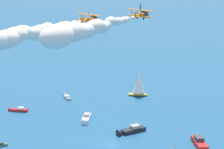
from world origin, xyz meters
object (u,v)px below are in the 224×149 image
object	(u,v)px
motorboat_near_centre	(67,97)
motorboat_outer_ring_a	(130,131)
sailboat_ahead	(139,84)
motorboat_inshore	(201,145)
motorboat_trailing	(17,110)
biplane_lead	(88,19)
biplane_wingman	(140,15)
wingwalker_wingman	(141,6)
motorboat_outer_ring_c	(86,119)
wingwalker_lead	(89,11)

from	to	relation	value
motorboat_near_centre	motorboat_outer_ring_a	size ratio (longest dim) A/B	0.65
sailboat_ahead	motorboat_inshore	bearing A→B (deg)	7.01
motorboat_trailing	biplane_lead	world-z (taller)	biplane_lead
motorboat_outer_ring_a	biplane_wingman	xyz separation A→B (m)	(8.36, 0.54, 37.04)
motorboat_inshore	wingwalker_wingman	size ratio (longest dim) A/B	6.34
sailboat_ahead	motorboat_near_centre	bearing A→B (deg)	-94.46
motorboat_outer_ring_a	motorboat_near_centre	bearing A→B (deg)	-156.42
motorboat_outer_ring_c	biplane_wingman	world-z (taller)	biplane_wingman
sailboat_ahead	motorboat_trailing	bearing A→B (deg)	-78.05
motorboat_trailing	wingwalker_lead	bearing A→B (deg)	38.52
sailboat_ahead	wingwalker_lead	distance (m)	56.34
motorboat_outer_ring_a	motorboat_inshore	bearing A→B (deg)	51.52
biplane_wingman	wingwalker_wingman	world-z (taller)	wingwalker_wingman
motorboat_inshore	sailboat_ahead	xyz separation A→B (m)	(-50.39, -6.19, 3.99)
biplane_lead	wingwalker_lead	xyz separation A→B (m)	(0.06, 0.10, 2.19)
motorboat_inshore	wingwalker_wingman	distance (m)	43.09
sailboat_ahead	biplane_wingman	xyz separation A→B (m)	(44.63, -11.04, 32.95)
motorboat_inshore	wingwalker_wingman	bearing A→B (deg)	-108.41
motorboat_outer_ring_a	biplane_lead	size ratio (longest dim) A/B	1.47
biplane_lead	wingwalker_lead	distance (m)	2.19
motorboat_near_centre	motorboat_trailing	world-z (taller)	motorboat_trailing
motorboat_outer_ring_a	biplane_lead	distance (m)	37.64
motorboat_trailing	motorboat_outer_ring_a	size ratio (longest dim) A/B	0.71
motorboat_near_centre	motorboat_outer_ring_a	bearing A→B (deg)	23.58
motorboat_trailing	biplane_wingman	bearing A→B (deg)	45.87
motorboat_near_centre	wingwalker_wingman	bearing A→B (deg)	20.40
motorboat_outer_ring_a	wingwalker_wingman	xyz separation A→B (m)	(8.42, 0.64, 39.23)
motorboat_near_centre	motorboat_outer_ring_c	bearing A→B (deg)	9.96
motorboat_outer_ring_c	wingwalker_lead	distance (m)	40.41
motorboat_outer_ring_a	wingwalker_lead	world-z (taller)	wingwalker_lead
sailboat_ahead	wingwalker_lead	xyz separation A→B (m)	(38.32, -24.21, 33.46)
motorboat_near_centre	biplane_lead	world-z (taller)	biplane_lead
motorboat_inshore	motorboat_outer_ring_a	world-z (taller)	motorboat_inshore
motorboat_near_centre	biplane_lead	xyz separation A→B (m)	(40.47, 4.06, 35.63)
motorboat_near_centre	biplane_wingman	distance (m)	62.34
motorboat_inshore	wingwalker_lead	size ratio (longest dim) A/B	6.34
motorboat_near_centre	motorboat_outer_ring_c	distance (m)	26.20
sailboat_ahead	motorboat_outer_ring_a	world-z (taller)	sailboat_ahead
biplane_lead	biplane_wingman	size ratio (longest dim) A/B	1.00
motorboat_inshore	sailboat_ahead	size ratio (longest dim) A/B	1.06
wingwalker_lead	biplane_wingman	xyz separation A→B (m)	(6.30, 13.17, -0.51)
motorboat_trailing	wingwalker_lead	xyz separation A→B (m)	(28.41, 22.62, 37.77)
motorboat_near_centre	motorboat_outer_ring_c	xyz separation A→B (m)	(25.81, 4.53, 0.19)
motorboat_outer_ring_a	wingwalker_wingman	bearing A→B (deg)	4.38
biplane_wingman	motorboat_near_centre	bearing A→B (deg)	-159.69
motorboat_outer_ring_c	wingwalker_lead	world-z (taller)	wingwalker_lead
motorboat_near_centre	motorboat_outer_ring_a	distance (m)	41.98
motorboat_outer_ring_a	motorboat_outer_ring_c	world-z (taller)	motorboat_outer_ring_a
motorboat_outer_ring_a	wingwalker_wingman	size ratio (longest dim) A/B	5.63
motorboat_inshore	motorboat_outer_ring_a	bearing A→B (deg)	-128.48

